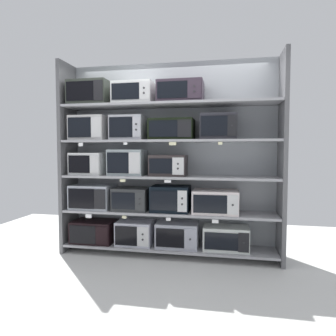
# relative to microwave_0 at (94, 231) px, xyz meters

# --- Properties ---
(ground) EXTENTS (6.76, 6.00, 0.02)m
(ground) POSITION_rel_microwave_0_xyz_m (1.04, -1.00, -0.28)
(ground) COLOR silver
(back_panel) EXTENTS (2.96, 0.04, 2.57)m
(back_panel) POSITION_rel_microwave_0_xyz_m (1.04, 0.26, 1.02)
(back_panel) COLOR #9EA3A8
(back_panel) RESTS_ON ground
(upright_left) EXTENTS (0.05, 0.46, 2.57)m
(upright_left) POSITION_rel_microwave_0_xyz_m (-0.38, 0.00, 1.02)
(upright_left) COLOR #5B5B5E
(upright_left) RESTS_ON ground
(upright_right) EXTENTS (0.05, 0.46, 2.57)m
(upright_right) POSITION_rel_microwave_0_xyz_m (2.45, 0.00, 1.02)
(upright_right) COLOR #5B5B5E
(upright_right) RESTS_ON ground
(shelf_0) EXTENTS (2.76, 0.46, 0.03)m
(shelf_0) POSITION_rel_microwave_0_xyz_m (1.04, 0.00, -0.16)
(shelf_0) COLOR #99999E
(shelf_0) RESTS_ON ground
(microwave_0) EXTENTS (0.57, 0.40, 0.29)m
(microwave_0) POSITION_rel_microwave_0_xyz_m (0.00, 0.00, 0.00)
(microwave_0) COLOR black
(microwave_0) RESTS_ON shelf_0
(microwave_1) EXTENTS (0.48, 0.38, 0.31)m
(microwave_1) POSITION_rel_microwave_0_xyz_m (0.59, 0.00, 0.01)
(microwave_1) COLOR #B3B3C4
(microwave_1) RESTS_ON shelf_0
(microwave_2) EXTENTS (0.54, 0.37, 0.32)m
(microwave_2) POSITION_rel_microwave_0_xyz_m (1.17, 0.00, 0.01)
(microwave_2) COLOR #9EA1AD
(microwave_2) RESTS_ON shelf_0
(microwave_3) EXTENTS (0.57, 0.34, 0.29)m
(microwave_3) POSITION_rel_microwave_0_xyz_m (1.79, 0.00, 0.00)
(microwave_3) COLOR silver
(microwave_3) RESTS_ON shelf_0
(shelf_1) EXTENTS (2.76, 0.46, 0.03)m
(shelf_1) POSITION_rel_microwave_0_xyz_m (1.04, 0.00, 0.30)
(shelf_1) COLOR #99999E
(microwave_4) EXTENTS (0.55, 0.42, 0.32)m
(microwave_4) POSITION_rel_microwave_0_xyz_m (-0.01, 0.00, 0.48)
(microwave_4) COLOR #9DA3AE
(microwave_4) RESTS_ON shelf_1
(microwave_5) EXTENTS (0.46, 0.40, 0.30)m
(microwave_5) POSITION_rel_microwave_0_xyz_m (0.55, 0.00, 0.47)
(microwave_5) COLOR #2F3032
(microwave_5) RESTS_ON shelf_1
(microwave_6) EXTENTS (0.49, 0.38, 0.33)m
(microwave_6) POSITION_rel_microwave_0_xyz_m (1.07, 0.00, 0.49)
(microwave_6) COLOR black
(microwave_6) RESTS_ON shelf_1
(microwave_7) EXTENTS (0.57, 0.43, 0.29)m
(microwave_7) POSITION_rel_microwave_0_xyz_m (1.65, 0.00, 0.46)
(microwave_7) COLOR silver
(microwave_7) RESTS_ON shelf_1
(price_tag_0) EXTENTS (0.08, 0.00, 0.05)m
(price_tag_0) POSITION_rel_microwave_0_xyz_m (0.03, -0.23, 0.26)
(price_tag_0) COLOR white
(price_tag_1) EXTENTS (0.06, 0.00, 0.04)m
(price_tag_1) POSITION_rel_microwave_0_xyz_m (0.51, -0.23, 0.27)
(price_tag_1) COLOR beige
(price_tag_2) EXTENTS (0.06, 0.00, 0.04)m
(price_tag_2) POSITION_rel_microwave_0_xyz_m (1.08, -0.23, 0.26)
(price_tag_2) COLOR white
(price_tag_3) EXTENTS (0.08, 0.00, 0.04)m
(price_tag_3) POSITION_rel_microwave_0_xyz_m (1.66, -0.23, 0.26)
(price_tag_3) COLOR white
(shelf_2) EXTENTS (2.76, 0.46, 0.03)m
(shelf_2) POSITION_rel_microwave_0_xyz_m (1.04, 0.00, 0.77)
(shelf_2) COLOR #99999E
(microwave_8) EXTENTS (0.45, 0.37, 0.30)m
(microwave_8) POSITION_rel_microwave_0_xyz_m (-0.06, 0.00, 0.93)
(microwave_8) COLOR silver
(microwave_8) RESTS_ON shelf_2
(microwave_9) EXTENTS (0.47, 0.36, 0.34)m
(microwave_9) POSITION_rel_microwave_0_xyz_m (0.48, 0.00, 0.95)
(microwave_9) COLOR #99A6AA
(microwave_9) RESTS_ON shelf_2
(microwave_10) EXTENTS (0.47, 0.35, 0.27)m
(microwave_10) POSITION_rel_microwave_0_xyz_m (1.04, 0.00, 0.92)
(microwave_10) COLOR #352D2D
(microwave_10) RESTS_ON shelf_2
(price_tag_4) EXTENTS (0.07, 0.00, 0.03)m
(price_tag_4) POSITION_rel_microwave_0_xyz_m (0.50, -0.23, 0.73)
(price_tag_4) COLOR beige
(price_tag_5) EXTENTS (0.08, 0.00, 0.03)m
(price_tag_5) POSITION_rel_microwave_0_xyz_m (1.08, -0.23, 0.73)
(price_tag_5) COLOR white
(shelf_3) EXTENTS (2.76, 0.46, 0.03)m
(shelf_3) POSITION_rel_microwave_0_xyz_m (1.04, 0.00, 1.23)
(shelf_3) COLOR #99999E
(microwave_11) EXTENTS (0.49, 0.37, 0.33)m
(microwave_11) POSITION_rel_microwave_0_xyz_m (-0.04, 0.00, 1.41)
(microwave_11) COLOR #BBB9B8
(microwave_11) RESTS_ON shelf_3
(microwave_12) EXTENTS (0.43, 0.37, 0.32)m
(microwave_12) POSITION_rel_microwave_0_xyz_m (0.50, -0.00, 1.41)
(microwave_12) COLOR #B2B4BC
(microwave_12) RESTS_ON shelf_3
(microwave_13) EXTENTS (0.56, 0.39, 0.27)m
(microwave_13) POSITION_rel_microwave_0_xyz_m (1.09, 0.00, 1.38)
(microwave_13) COLOR black
(microwave_13) RESTS_ON shelf_3
(microwave_14) EXTENTS (0.45, 0.36, 0.32)m
(microwave_14) POSITION_rel_microwave_0_xyz_m (1.68, 0.00, 1.41)
(microwave_14) COLOR #28282F
(microwave_14) RESTS_ON shelf_3
(price_tag_6) EXTENTS (0.06, 0.00, 0.05)m
(price_tag_6) POSITION_rel_microwave_0_xyz_m (-0.06, -0.23, 1.19)
(price_tag_6) COLOR white
(price_tag_7) EXTENTS (0.05, 0.00, 0.03)m
(price_tag_7) POSITION_rel_microwave_0_xyz_m (0.54, -0.23, 1.20)
(price_tag_7) COLOR white
(price_tag_8) EXTENTS (0.09, 0.00, 0.04)m
(price_tag_8) POSITION_rel_microwave_0_xyz_m (1.14, -0.23, 1.19)
(price_tag_8) COLOR beige
(price_tag_9) EXTENTS (0.05, 0.00, 0.03)m
(price_tag_9) POSITION_rel_microwave_0_xyz_m (1.71, -0.23, 1.20)
(price_tag_9) COLOR beige
(shelf_4) EXTENTS (2.76, 0.46, 0.03)m
(shelf_4) POSITION_rel_microwave_0_xyz_m (1.04, 0.00, 1.70)
(shelf_4) COLOR #99999E
(microwave_15) EXTENTS (0.53, 0.43, 0.32)m
(microwave_15) POSITION_rel_microwave_0_xyz_m (-0.02, 0.00, 1.87)
(microwave_15) COLOR #2E342C
(microwave_15) RESTS_ON shelf_4
(microwave_16) EXTENTS (0.52, 0.38, 0.28)m
(microwave_16) POSITION_rel_microwave_0_xyz_m (0.58, 0.00, 1.86)
(microwave_16) COLOR white
(microwave_16) RESTS_ON shelf_4
(microwave_17) EXTENTS (0.57, 0.40, 0.27)m
(microwave_17) POSITION_rel_microwave_0_xyz_m (1.20, 0.00, 1.85)
(microwave_17) COLOR #322733
(microwave_17) RESTS_ON shelf_4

